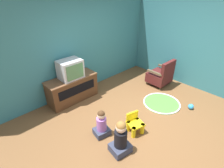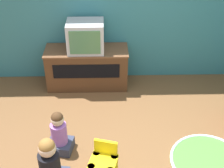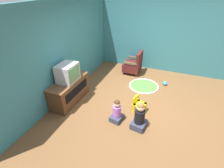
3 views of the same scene
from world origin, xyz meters
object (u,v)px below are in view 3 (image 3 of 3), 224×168
Objects in this scene: tv_cabinet at (70,90)px; television at (68,73)px; child_watching_left at (117,112)px; toy_ball at (165,83)px; black_armchair at (133,65)px; yellow_kid_chair at (139,105)px; child_watching_center at (140,117)px.

tv_cabinet is 0.56m from television.
tv_cabinet is 2.20× the size of child_watching_left.
television is at bearing 128.38° from toy_ball.
child_watching_left is at bearing -100.79° from tv_cabinet.
black_armchair is at bearing -26.10° from tv_cabinet.
child_watching_center is at bearing -150.64° from yellow_kid_chair.
black_armchair is at bearing 67.66° from toy_ball.
television is at bearing -90.00° from tv_cabinet.
black_armchair is 2.28m from yellow_kid_chair.
black_armchair reaches higher than toy_ball.
toy_ball is (2.19, -0.90, -0.20)m from child_watching_left.
yellow_kid_chair is 1.71m from toy_ball.
tv_cabinet is 1.89× the size of child_watching_center.
child_watching_center is (-2.73, -0.91, -0.02)m from black_armchair.
child_watching_left reaches higher than toy_ball.
tv_cabinet is 1.56m from child_watching_left.
tv_cabinet is at bearing 90.00° from television.
black_armchair reaches higher than yellow_kid_chair.
child_watching_left is at bearing 158.54° from yellow_kid_chair.
toy_ball is at bearing -11.36° from child_watching_left.
television is 0.93× the size of child_watching_left.
tv_cabinet reaches higher than child_watching_left.
black_armchair is 1.37m from toy_ball.
child_watching_center is at bearing 171.47° from toy_ball.
child_watching_center is (-0.32, -2.07, -0.60)m from television.
tv_cabinet is at bearing 113.07° from yellow_kid_chair.
child_watching_center is at bearing -98.71° from tv_cabinet.
tv_cabinet is 1.61× the size of black_armchair.
tv_cabinet is 3.09m from toy_ball.
tv_cabinet is 2.12m from child_watching_center.
black_armchair reaches higher than child_watching_center.
child_watching_center reaches higher than tv_cabinet.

